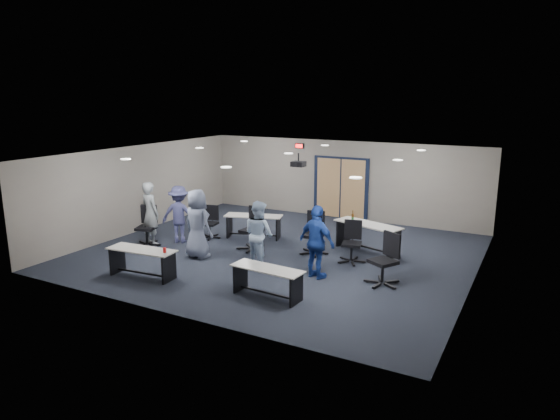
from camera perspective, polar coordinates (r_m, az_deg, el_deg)
The scene contains 25 objects.
floor at distance 13.74m, azimuth -0.02°, elevation -4.85°, with size 10.00×10.00×0.00m, color black.
back_wall at distance 17.42m, azimuth 7.01°, elevation 3.45°, with size 10.00×0.04×2.70m, color gray.
front_wall at distance 9.79m, azimuth -12.61°, elevation -4.35°, with size 10.00×0.04×2.70m, color gray.
left_wall at distance 16.32m, azimuth -15.70°, elevation 2.41°, with size 0.04×9.00×2.70m, color gray.
right_wall at distance 11.94m, azimuth 21.65°, elevation -1.83°, with size 0.04×9.00×2.70m, color gray.
ceiling at distance 13.17m, azimuth -0.02°, elevation 6.40°, with size 10.00×9.00×0.04m, color silver.
double_door at distance 17.43m, azimuth 6.94°, elevation 2.46°, with size 2.00×0.07×2.20m.
exit_sign at distance 17.85m, azimuth 2.22°, elevation 7.33°, with size 0.32×0.07×0.18m.
ceiling_projector at distance 13.51m, azimuth 2.11°, elevation 5.30°, with size 0.35×0.32×0.37m.
ceiling_can_lights at distance 13.39m, azimuth 0.49°, elevation 6.38°, with size 6.24×5.74×0.02m, color white, non-canonical shape.
table_front_left at distance 12.24m, azimuth -15.46°, elevation -5.29°, with size 1.73×0.71×0.80m.
table_front_right at distance 10.68m, azimuth -1.45°, elevation -7.68°, with size 1.64×0.65×0.65m.
table_back_left at distance 15.03m, azimuth -3.04°, elevation -1.42°, with size 1.80×1.04×0.69m.
table_back_right at distance 13.92m, azimuth 9.97°, elevation -2.51°, with size 2.02×1.20×1.07m.
chair_back_a at distance 15.10m, azimuth -8.06°, elevation -1.41°, with size 0.61×0.61×0.98m, color black, non-canonical shape.
chair_back_b at distance 13.82m, azimuth -3.30°, elevation -2.19°, with size 0.75×0.75×1.19m, color black, non-canonical shape.
chair_back_c at distance 13.47m, azimuth 3.90°, elevation -2.69°, with size 0.73×0.73×1.15m, color black, non-canonical shape.
chair_back_d at distance 12.91m, azimuth 8.20°, elevation -3.67°, with size 0.68×0.68×1.08m, color black, non-canonical shape.
chair_loose_left at distance 14.68m, azimuth -15.06°, elevation -1.81°, with size 0.72×0.72×1.15m, color black, non-canonical shape.
chair_loose_right at distance 11.53m, azimuth 11.70°, elevation -5.57°, with size 0.75×0.75×1.19m, color black, non-canonical shape.
person_gray at distance 14.72m, azimuth -14.59°, elevation -0.37°, with size 0.67×0.44×1.83m, color gray.
person_plaid at distance 13.28m, azimuth -9.43°, elevation -1.56°, with size 0.89×0.58×1.83m, color slate.
person_lightblue at distance 12.44m, azimuth -2.43°, elevation -2.75°, with size 0.82×0.64×1.68m, color #ADC6E6.
person_navy at distance 11.66m, azimuth 4.25°, elevation -3.69°, with size 1.02×0.43×1.75m, color navy.
person_back at distance 14.76m, azimuth -11.42°, elevation -0.48°, with size 1.08×0.62×1.68m, color #3C3D6C.
Camera 1 is at (6.19, -11.52, 4.22)m, focal length 32.00 mm.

